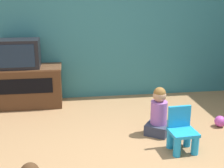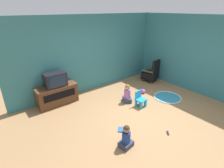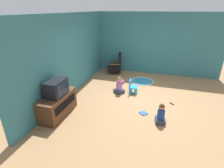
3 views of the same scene
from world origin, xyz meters
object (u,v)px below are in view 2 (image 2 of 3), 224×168
object	(u,v)px
television	(55,80)
remote_control	(168,133)
child_watching_left	(127,94)
book	(122,130)
yellow_kid_chair	(140,100)
tv_cabinet	(57,94)
child_watching_center	(126,138)
black_armchair	(151,73)
toy_ball	(143,91)

from	to	relation	value
television	remote_control	bearing A→B (deg)	-63.20
child_watching_left	book	bearing A→B (deg)	167.05
yellow_kid_chair	remote_control	world-z (taller)	yellow_kid_chair
book	tv_cabinet	bearing A→B (deg)	64.82
tv_cabinet	television	xyz separation A→B (m)	(0.00, -0.03, 0.52)
child_watching_center	television	bearing A→B (deg)	90.02
yellow_kid_chair	child_watching_center	world-z (taller)	child_watching_center
black_armchair	child_watching_center	distance (m)	4.05
yellow_kid_chair	remote_control	size ratio (longest dim) A/B	3.64
book	toy_ball	bearing A→B (deg)	-14.04
television	child_watching_left	world-z (taller)	television
toy_ball	black_armchair	bearing A→B (deg)	28.55
toy_ball	remote_control	bearing A→B (deg)	-121.79
child_watching_center	remote_control	bearing A→B (deg)	-24.83
yellow_kid_chair	toy_ball	world-z (taller)	yellow_kid_chair
tv_cabinet	book	xyz separation A→B (m)	(0.75, -2.32, -0.32)
child_watching_left	television	bearing A→B (deg)	90.11
yellow_kid_chair	toy_ball	bearing A→B (deg)	32.51
television	toy_ball	world-z (taller)	television
toy_ball	child_watching_center	bearing A→B (deg)	-145.43
television	child_watching_left	bearing A→B (deg)	-34.30
black_armchair	tv_cabinet	bearing A→B (deg)	-20.96
television	toy_ball	xyz separation A→B (m)	(2.74, -1.19, -0.77)
black_armchair	remote_control	size ratio (longest dim) A/B	6.88
child_watching_left	remote_control	xyz separation A→B (m)	(-0.30, -1.82, -0.26)
yellow_kid_chair	child_watching_left	xyz separation A→B (m)	(-0.14, 0.47, 0.07)
television	black_armchair	distance (m)	3.93
television	yellow_kid_chair	distance (m)	2.72
toy_ball	book	distance (m)	2.28
child_watching_left	toy_ball	distance (m)	0.91
tv_cabinet	toy_ball	xyz separation A→B (m)	(2.74, -1.22, -0.25)
child_watching_center	remote_control	world-z (taller)	child_watching_center
tv_cabinet	book	distance (m)	2.46
child_watching_left	child_watching_center	distance (m)	2.07
yellow_kid_chair	child_watching_center	size ratio (longest dim) A/B	0.88
television	child_watching_left	size ratio (longest dim) A/B	1.04
remote_control	child_watching_center	bearing A→B (deg)	119.29
tv_cabinet	yellow_kid_chair	distance (m)	2.67
black_armchair	yellow_kid_chair	distance (m)	2.19
black_armchair	child_watching_left	xyz separation A→B (m)	(-1.99, -0.68, -0.08)
television	child_watching_center	bearing A→B (deg)	-81.00
child_watching_left	toy_ball	xyz separation A→B (m)	(0.89, 0.08, -0.19)
child_watching_center	book	size ratio (longest dim) A/B	2.04
television	tv_cabinet	bearing A→B (deg)	90.00
television	yellow_kid_chair	bearing A→B (deg)	-40.96
black_armchair	book	world-z (taller)	black_armchair
tv_cabinet	black_armchair	xyz separation A→B (m)	(3.85, -0.61, 0.02)
remote_control	child_watching_left	bearing A→B (deg)	35.94
child_watching_center	toy_ball	size ratio (longest dim) A/B	3.76
television	yellow_kid_chair	xyz separation A→B (m)	(2.00, -1.73, -0.65)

